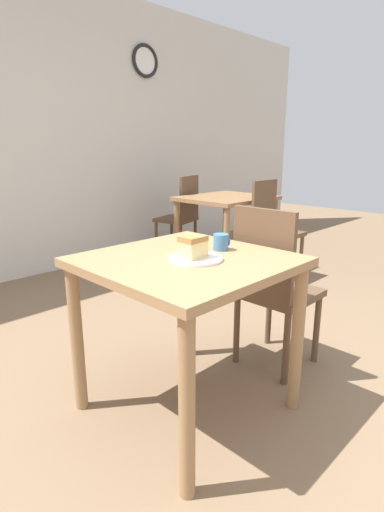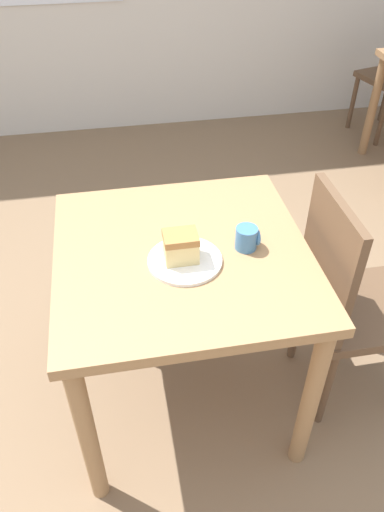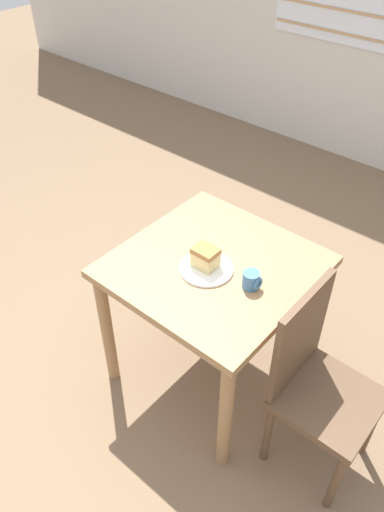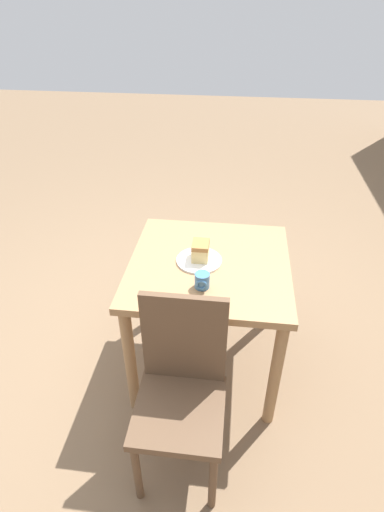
# 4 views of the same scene
# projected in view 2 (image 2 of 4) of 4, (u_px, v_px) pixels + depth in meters

# --- Properties ---
(ground_plane) EXTENTS (14.00, 14.00, 0.00)m
(ground_plane) POSITION_uv_depth(u_px,v_px,m) (180.00, 483.00, 1.82)
(ground_plane) COLOR #7A6047
(dining_table_near) EXTENTS (0.84, 0.84, 0.77)m
(dining_table_near) POSITION_uv_depth(u_px,v_px,m) (183.00, 279.00, 1.72)
(dining_table_near) COLOR #9E754C
(dining_table_near) RESTS_ON ground_plane
(chair_near_window) EXTENTS (0.39, 0.39, 0.94)m
(chair_near_window) POSITION_uv_depth(u_px,v_px,m) (347.00, 299.00, 1.84)
(chair_near_window) COLOR brown
(chair_near_window) RESTS_ON ground_plane
(plate) EXTENTS (0.24, 0.24, 0.01)m
(plate) POSITION_uv_depth(u_px,v_px,m) (185.00, 260.00, 1.60)
(plate) COLOR white
(plate) RESTS_ON dining_table_near
(cake_slice) EXTENTS (0.11, 0.09, 0.10)m
(cake_slice) POSITION_uv_depth(u_px,v_px,m) (181.00, 246.00, 1.56)
(cake_slice) COLOR #E0C67F
(cake_slice) RESTS_ON plate
(coffee_mug) EXTENTS (0.08, 0.07, 0.08)m
(coffee_mug) POSITION_uv_depth(u_px,v_px,m) (247.00, 238.00, 1.63)
(coffee_mug) COLOR teal
(coffee_mug) RESTS_ON dining_table_near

